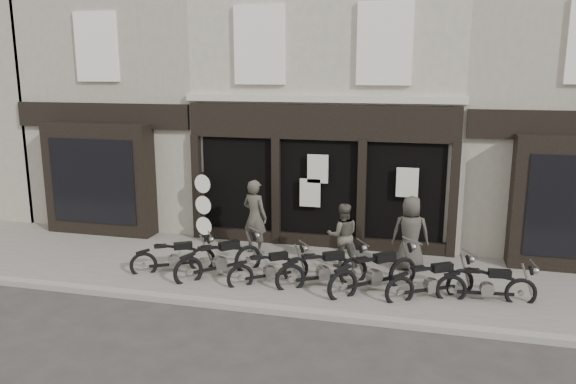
% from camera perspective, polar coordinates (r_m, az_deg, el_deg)
% --- Properties ---
extents(ground_plane, '(90.00, 90.00, 0.00)m').
position_cam_1_polar(ground_plane, '(12.63, 0.40, -9.91)').
color(ground_plane, '#2D2B28').
rests_on(ground_plane, ground).
extents(pavement, '(30.00, 4.20, 0.12)m').
position_cam_1_polar(pavement, '(13.42, 1.33, -8.26)').
color(pavement, '#625C56').
rests_on(pavement, ground_plane).
extents(kerb, '(30.00, 0.25, 0.13)m').
position_cam_1_polar(kerb, '(11.49, -1.13, -11.90)').
color(kerb, gray).
rests_on(kerb, ground_plane).
extents(central_building, '(7.30, 6.22, 8.34)m').
position_cam_1_polar(central_building, '(17.54, 5.15, 10.00)').
color(central_building, '#B6AF9C').
rests_on(central_building, ground).
extents(neighbour_left, '(5.60, 6.73, 8.34)m').
position_cam_1_polar(neighbour_left, '(19.53, -13.88, 9.81)').
color(neighbour_left, gray).
rests_on(neighbour_left, ground).
extents(neighbour_right, '(5.60, 6.73, 8.34)m').
position_cam_1_polar(neighbour_right, '(17.62, 26.20, 8.68)').
color(neighbour_right, gray).
rests_on(neighbour_right, ground).
extents(motorcycle_0, '(1.80, 1.23, 0.96)m').
position_cam_1_polar(motorcycle_0, '(13.62, -11.48, -6.77)').
color(motorcycle_0, black).
rests_on(motorcycle_0, ground).
extents(motorcycle_1, '(1.71, 1.80, 1.07)m').
position_cam_1_polar(motorcycle_1, '(13.15, -6.92, -7.10)').
color(motorcycle_1, black).
rests_on(motorcycle_1, ground).
extents(motorcycle_2, '(1.67, 1.36, 0.93)m').
position_cam_1_polar(motorcycle_2, '(12.69, -1.88, -8.02)').
color(motorcycle_2, black).
rests_on(motorcycle_2, ground).
extents(motorcycle_3, '(1.94, 1.38, 1.04)m').
position_cam_1_polar(motorcycle_3, '(12.51, 3.61, -8.13)').
color(motorcycle_3, black).
rests_on(motorcycle_3, ground).
extents(motorcycle_4, '(1.88, 1.78, 1.12)m').
position_cam_1_polar(motorcycle_4, '(12.31, 8.79, -8.44)').
color(motorcycle_4, black).
rests_on(motorcycle_4, ground).
extents(motorcycle_5, '(1.88, 1.34, 1.01)m').
position_cam_1_polar(motorcycle_5, '(12.22, 14.38, -9.07)').
color(motorcycle_5, black).
rests_on(motorcycle_5, ground).
extents(motorcycle_6, '(2.03, 0.55, 0.97)m').
position_cam_1_polar(motorcycle_6, '(12.38, 19.58, -9.21)').
color(motorcycle_6, black).
rests_on(motorcycle_6, ground).
extents(man_left, '(0.82, 0.68, 1.94)m').
position_cam_1_polar(man_left, '(14.42, -3.38, -2.52)').
color(man_left, '#3F3D34').
rests_on(man_left, pavement).
extents(man_centre, '(0.89, 0.78, 1.56)m').
position_cam_1_polar(man_centre, '(13.52, 5.58, -4.39)').
color(man_centre, '#49463B').
rests_on(man_centre, pavement).
extents(man_right, '(0.91, 0.63, 1.78)m').
position_cam_1_polar(man_right, '(13.54, 12.35, -4.12)').
color(man_right, '#393630').
rests_on(man_right, pavement).
extents(advert_sign_post, '(0.50, 0.33, 2.09)m').
position_cam_1_polar(advert_sign_post, '(15.48, -8.56, -1.89)').
color(advert_sign_post, black).
rests_on(advert_sign_post, ground).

